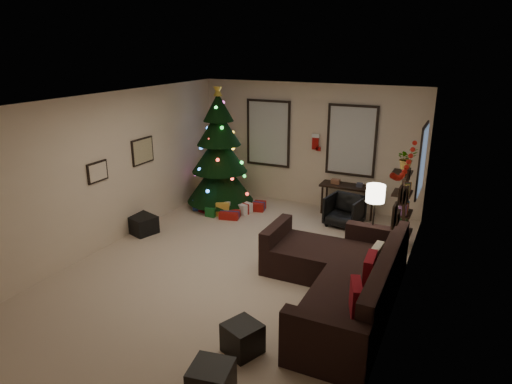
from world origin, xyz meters
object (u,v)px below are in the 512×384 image
at_px(christmas_tree, 219,157).
at_px(sofa, 342,281).
at_px(bookshelf, 404,207).
at_px(desk, 349,189).
at_px(desk_chair, 344,211).

xyz_separation_m(christmas_tree, sofa, (3.51, -2.69, -0.83)).
bearing_deg(christmas_tree, bookshelf, -7.87).
bearing_deg(bookshelf, christmas_tree, 172.13).
height_order(desk, bookshelf, bookshelf).
distance_m(christmas_tree, desk, 2.86).
bearing_deg(sofa, desk_chair, 104.32).
xyz_separation_m(sofa, desk_chair, (-0.70, 2.73, 0.01)).
bearing_deg(desk, christmas_tree, -165.59).
height_order(desk_chair, bookshelf, bookshelf).
bearing_deg(bookshelf, desk_chair, 153.14).
bearing_deg(christmas_tree, desk, 14.41).
distance_m(desk_chair, bookshelf, 1.41).
bearing_deg(desk, desk_chair, -82.37).
relative_size(sofa, desk_chair, 4.80).
height_order(sofa, desk, sofa).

